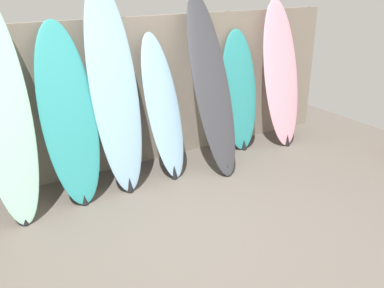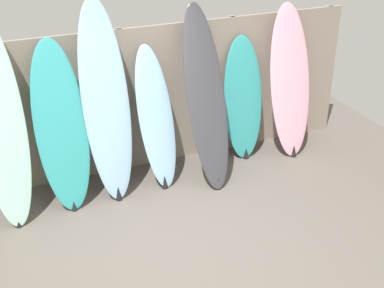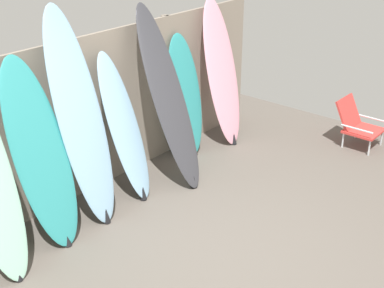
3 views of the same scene
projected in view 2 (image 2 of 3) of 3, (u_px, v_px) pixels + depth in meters
ground at (186, 261)px, 5.23m from camera, size 7.68×7.68×0.00m
fence_back at (123, 102)px, 6.45m from camera, size 6.08×0.11×1.80m
surfboard_seafoam_1 at (0, 124)px, 5.49m from camera, size 0.52×0.75×2.18m
surfboard_teal_2 at (61, 127)px, 5.80m from camera, size 0.57×0.63×1.85m
surfboard_skyblue_3 at (106, 103)px, 5.91m from camera, size 0.53×0.67×2.23m
surfboard_skyblue_4 at (156, 119)px, 6.25m from camera, size 0.49×0.63×1.65m
surfboard_charcoal_5 at (206, 99)px, 6.23m from camera, size 0.49×0.89×2.07m
surfboard_teal_6 at (243, 99)px, 6.84m from camera, size 0.55×0.41×1.59m
surfboard_pink_7 at (290, 82)px, 6.86m from camera, size 0.58×0.57×1.95m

